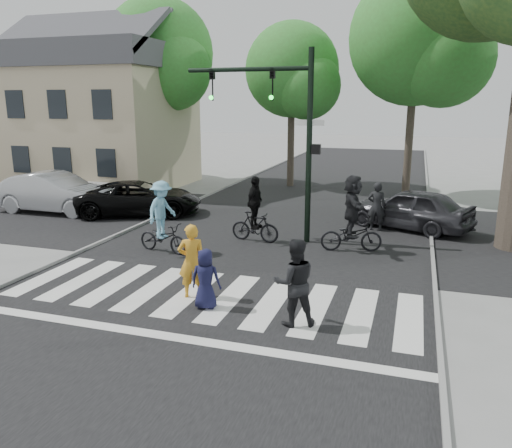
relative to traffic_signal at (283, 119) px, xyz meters
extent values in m
plane|color=gray|center=(-0.35, -6.20, -3.90)|extent=(120.00, 120.00, 0.00)
cube|color=black|center=(-0.35, -1.20, -3.90)|extent=(10.00, 70.00, 0.01)
cube|color=black|center=(-0.35, 1.80, -3.89)|extent=(70.00, 10.00, 0.01)
cube|color=gray|center=(-5.40, -1.20, -3.85)|extent=(0.10, 70.00, 0.10)
cube|color=gray|center=(4.70, -1.20, -3.85)|extent=(0.10, 70.00, 0.10)
cube|color=silver|center=(-4.85, -5.20, -3.89)|extent=(0.55, 3.00, 0.01)
cube|color=silver|center=(-3.85, -5.20, -3.89)|extent=(0.55, 3.00, 0.01)
cube|color=silver|center=(-2.85, -5.20, -3.89)|extent=(0.55, 3.00, 0.01)
cube|color=silver|center=(-1.85, -5.20, -3.89)|extent=(0.55, 3.00, 0.01)
cube|color=silver|center=(-0.85, -5.20, -3.89)|extent=(0.55, 3.00, 0.01)
cube|color=silver|center=(0.15, -5.20, -3.89)|extent=(0.55, 3.00, 0.01)
cube|color=silver|center=(1.15, -5.20, -3.89)|extent=(0.55, 3.00, 0.01)
cube|color=silver|center=(2.15, -5.20, -3.89)|extent=(0.55, 3.00, 0.01)
cube|color=silver|center=(3.15, -5.20, -3.89)|extent=(0.55, 3.00, 0.01)
cube|color=silver|center=(4.15, -5.20, -3.89)|extent=(0.55, 3.00, 0.01)
cube|color=silver|center=(-0.35, -7.40, -3.89)|extent=(10.00, 0.30, 0.01)
cylinder|color=black|center=(0.85, 0.00, -0.90)|extent=(0.18, 0.18, 6.00)
cylinder|color=black|center=(-1.15, 0.00, 1.50)|extent=(4.00, 0.14, 0.14)
imported|color=black|center=(-0.35, 0.00, 1.05)|extent=(0.16, 0.20, 1.00)
sphere|color=#19E533|center=(-0.35, -0.12, 0.65)|extent=(0.14, 0.14, 0.14)
imported|color=black|center=(-2.35, 0.00, 1.05)|extent=(0.16, 0.20, 1.00)
sphere|color=#19E533|center=(-2.35, -0.12, 0.65)|extent=(0.14, 0.14, 0.14)
cube|color=black|center=(1.07, 0.00, -0.90)|extent=(0.28, 0.18, 0.30)
cube|color=#FF660C|center=(1.18, 0.00, -0.90)|extent=(0.02, 0.14, 0.20)
cube|color=white|center=(0.85, 0.00, -0.10)|extent=(0.90, 0.04, 0.18)
cylinder|color=brown|center=(-14.35, 10.00, -0.93)|extent=(0.36, 0.36, 5.95)
sphere|color=#3A792F|center=(-14.35, 10.00, 2.47)|extent=(5.20, 5.20, 5.20)
sphere|color=#3A792F|center=(-13.31, 9.22, 1.62)|extent=(3.64, 3.64, 3.64)
cylinder|color=brown|center=(-9.35, 9.50, -0.68)|extent=(0.36, 0.36, 6.44)
sphere|color=#3A792F|center=(-9.35, 9.50, 3.00)|extent=(5.80, 5.80, 5.80)
sphere|color=#3A792F|center=(-8.19, 8.63, 2.08)|extent=(4.06, 4.06, 4.06)
cylinder|color=brown|center=(-2.35, 10.60, -1.10)|extent=(0.36, 0.36, 5.60)
sphere|color=#3A792F|center=(-2.35, 10.60, 2.10)|extent=(4.80, 4.80, 4.80)
sphere|color=#3A792F|center=(-1.39, 9.88, 1.30)|extent=(3.36, 3.36, 3.36)
cylinder|color=brown|center=(3.65, 9.30, -0.54)|extent=(0.36, 0.36, 6.72)
sphere|color=#3A792F|center=(3.65, 9.30, 3.30)|extent=(6.00, 6.00, 6.00)
sphere|color=#3A792F|center=(4.85, 8.40, 2.34)|extent=(4.20, 4.20, 4.20)
cube|color=#BCB38C|center=(-11.85, 7.80, -0.90)|extent=(8.00, 7.00, 6.00)
cube|color=#47474C|center=(-11.85, 7.80, 2.70)|extent=(8.40, 7.40, 1.20)
cube|color=#47474C|center=(-11.85, 5.95, 3.70)|extent=(8.40, 3.69, 2.44)
cube|color=#47474C|center=(-11.85, 9.65, 3.70)|extent=(8.40, 3.69, 2.44)
cube|color=black|center=(-14.25, 4.28, -2.20)|extent=(1.00, 0.06, 1.30)
cube|color=black|center=(-14.25, 4.28, 0.40)|extent=(1.00, 0.06, 1.30)
cube|color=black|center=(-11.85, 4.28, -2.20)|extent=(1.00, 0.06, 1.30)
cube|color=black|center=(-11.85, 4.28, 0.40)|extent=(1.00, 0.06, 1.30)
cube|color=black|center=(-9.45, 4.28, -2.20)|extent=(1.00, 0.06, 1.30)
cube|color=black|center=(-9.45, 4.28, 0.40)|extent=(1.00, 0.06, 1.30)
cube|color=gray|center=(-10.35, 4.00, -3.50)|extent=(2.00, 1.20, 0.80)
imported|color=gold|center=(-0.69, -5.39, -3.03)|extent=(0.75, 0.63, 1.75)
imported|color=#161738|center=(-0.14, -5.89, -3.23)|extent=(0.71, 0.50, 1.35)
imported|color=black|center=(1.89, -6.11, -3.00)|extent=(1.08, 0.98, 1.81)
imported|color=black|center=(-3.04, -2.41, -3.45)|extent=(1.80, 0.91, 0.90)
imported|color=#6EAFCC|center=(-3.04, -2.41, -2.59)|extent=(0.84, 1.21, 1.72)
imported|color=black|center=(-0.78, -0.43, -3.41)|extent=(1.67, 0.62, 0.98)
imported|color=black|center=(-0.78, -0.43, -2.61)|extent=(0.51, 1.03, 1.69)
imported|color=black|center=(2.33, -0.56, -3.42)|extent=(1.93, 1.06, 0.96)
imported|color=black|center=(2.33, -0.56, -2.50)|extent=(0.94, 1.79, 1.84)
imported|color=black|center=(-6.39, 1.90, -3.23)|extent=(5.35, 3.90, 1.35)
imported|color=#B4B5BA|center=(-9.91, 1.24, -3.08)|extent=(4.97, 1.78, 1.63)
imported|color=#2B2B2F|center=(3.95, 2.82, -3.17)|extent=(4.65, 3.27, 1.47)
imported|color=black|center=(2.83, 2.25, -3.04)|extent=(0.64, 0.43, 1.73)
camera|label=1|loc=(4.04, -15.31, 0.53)|focal=35.00mm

